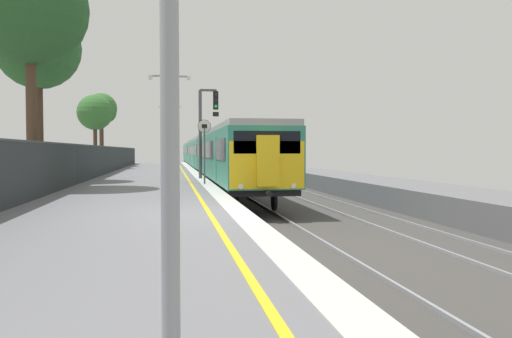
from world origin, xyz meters
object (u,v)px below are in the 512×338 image
at_px(speed_limit_sign, 204,143).
at_px(background_tree_left, 40,49).
at_px(commuter_train_at_platform, 206,153).
at_px(signal_gantry, 205,123).
at_px(platform_lamp_far, 170,131).
at_px(background_tree_centre, 95,114).
at_px(platform_lamp_mid, 170,118).
at_px(background_tree_back, 27,11).
at_px(background_tree_right, 102,110).

xyz_separation_m(speed_limit_sign, background_tree_left, (-7.78, 3.35, 4.63)).
distance_m(commuter_train_at_platform, signal_gantry, 20.42).
relative_size(platform_lamp_far, background_tree_centre, 0.88).
distance_m(signal_gantry, platform_lamp_mid, 3.90).
bearing_deg(speed_limit_sign, background_tree_back, -166.62).
bearing_deg(platform_lamp_far, background_tree_right, 138.79).
bearing_deg(signal_gantry, background_tree_left, -169.27).
height_order(commuter_train_at_platform, platform_lamp_mid, platform_lamp_mid).
height_order(platform_lamp_mid, background_tree_right, background_tree_right).
distance_m(background_tree_right, background_tree_back, 29.55).
bearing_deg(signal_gantry, background_tree_back, -138.43).
bearing_deg(signal_gantry, platform_lamp_far, 96.29).
height_order(platform_lamp_mid, background_tree_centre, background_tree_centre).
bearing_deg(signal_gantry, background_tree_centre, 115.95).
relative_size(speed_limit_sign, platform_lamp_mid, 0.57).
xyz_separation_m(speed_limit_sign, platform_lamp_far, (-1.53, 22.18, 1.42)).
bearing_deg(background_tree_right, platform_lamp_mid, -76.25).
height_order(platform_lamp_far, background_tree_left, background_tree_left).
distance_m(platform_lamp_mid, background_tree_centre, 21.24).
height_order(platform_lamp_mid, background_tree_left, background_tree_left).
height_order(speed_limit_sign, background_tree_back, background_tree_back).
bearing_deg(platform_lamp_mid, signal_gantry, 60.75).
distance_m(signal_gantry, background_tree_left, 8.98).
xyz_separation_m(background_tree_centre, background_tree_right, (-0.15, 6.09, 0.80)).
bearing_deg(platform_lamp_far, background_tree_left, -108.36).
bearing_deg(commuter_train_at_platform, background_tree_back, -108.30).
relative_size(commuter_train_at_platform, speed_limit_sign, 21.11).
xyz_separation_m(signal_gantry, background_tree_back, (-7.41, -6.57, 3.93)).
bearing_deg(background_tree_right, background_tree_centre, -88.55).
xyz_separation_m(platform_lamp_mid, background_tree_right, (-6.44, 26.32, 2.37)).
xyz_separation_m(commuter_train_at_platform, background_tree_right, (-9.82, 2.64, 4.17)).
bearing_deg(platform_lamp_mid, background_tree_left, 163.47).
xyz_separation_m(signal_gantry, speed_limit_sign, (-0.38, -4.90, -1.21)).
xyz_separation_m(platform_lamp_far, background_tree_centre, (-6.29, -0.45, 1.37)).
distance_m(signal_gantry, speed_limit_sign, 5.06).
xyz_separation_m(platform_lamp_mid, background_tree_left, (-6.25, 1.85, 3.41)).
xyz_separation_m(platform_lamp_mid, background_tree_centre, (-6.29, 20.23, 1.57)).
height_order(commuter_train_at_platform, background_tree_back, background_tree_back).
relative_size(commuter_train_at_platform, background_tree_left, 7.14).
distance_m(commuter_train_at_platform, background_tree_back, 28.86).
bearing_deg(background_tree_left, background_tree_back, -81.62).
relative_size(background_tree_left, background_tree_centre, 1.38).
bearing_deg(background_tree_centre, commuter_train_at_platform, 19.67).
bearing_deg(speed_limit_sign, commuter_train_at_platform, 85.81).
height_order(platform_lamp_far, background_tree_right, background_tree_right).
xyz_separation_m(background_tree_centre, background_tree_back, (0.78, -23.40, 2.35)).
xyz_separation_m(speed_limit_sign, background_tree_right, (-7.97, 27.82, 3.59)).
bearing_deg(background_tree_left, background_tree_centre, 90.12).
height_order(speed_limit_sign, background_tree_left, background_tree_left).
relative_size(signal_gantry, background_tree_back, 0.52).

